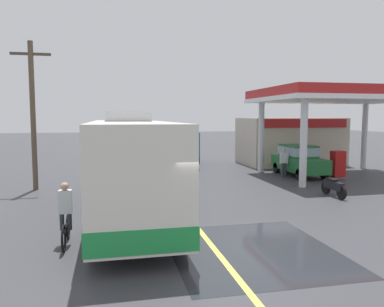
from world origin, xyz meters
TOP-DOWN VIEW (x-y plane):
  - ground at (0.00, 20.00)m, footprint 120.00×120.00m
  - lane_divider_stripe at (0.00, 15.00)m, footprint 0.16×50.00m
  - wet_puddle_patch at (0.95, -0.01)m, footprint 4.26×4.73m
  - coach_bus_main at (-2.00, 4.39)m, footprint 2.60×11.04m
  - gas_station_roadside at (10.41, 14.91)m, footprint 9.10×11.95m
  - car_at_pump at (8.31, 11.48)m, footprint 1.70×4.20m
  - minibus_opposing_lane at (2.23, 18.45)m, footprint 2.04×6.13m
  - cyclist_on_shoulder at (-3.87, 1.49)m, footprint 0.34×1.82m
  - motorcycle_parked_forecourt at (6.89, 5.61)m, footprint 0.55×1.80m
  - pedestrian_near_pump at (7.21, 11.15)m, footprint 0.55×0.22m
  - car_trailing_behind_bus at (-2.18, 19.01)m, footprint 1.70×4.20m
  - utility_pole_roadside at (-6.18, 10.13)m, footprint 1.80×0.24m

SIDE VIEW (x-z plane):
  - ground at x=0.00m, z-range 0.00..0.00m
  - wet_puddle_patch at x=0.95m, z-range 0.00..0.01m
  - lane_divider_stripe at x=0.00m, z-range 0.00..0.01m
  - motorcycle_parked_forecourt at x=6.89m, z-range -0.02..0.90m
  - cyclist_on_shoulder at x=-3.87m, z-range -0.08..1.64m
  - pedestrian_near_pump at x=7.21m, z-range 0.10..1.76m
  - car_at_pump at x=8.31m, z-range 0.10..1.92m
  - car_trailing_behind_bus at x=-2.18m, z-range 0.10..1.92m
  - minibus_opposing_lane at x=2.23m, z-range 0.25..2.69m
  - coach_bus_main at x=-2.00m, z-range -0.12..3.56m
  - gas_station_roadside at x=10.41m, z-range 0.08..5.18m
  - utility_pole_roadside at x=-6.18m, z-range 0.18..7.19m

